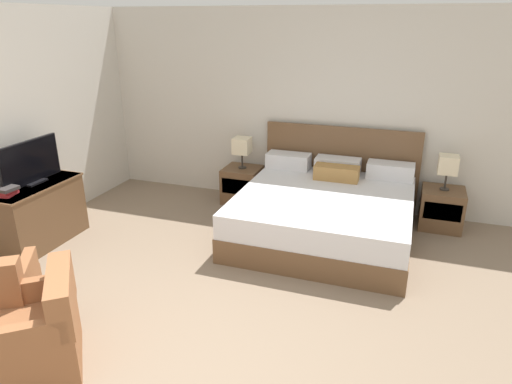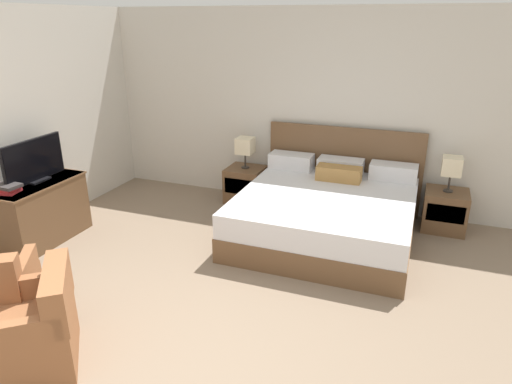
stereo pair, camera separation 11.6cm
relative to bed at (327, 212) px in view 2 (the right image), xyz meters
The scene contains 13 objects.
wall_back 1.54m from the bed, 119.85° to the left, with size 6.79×0.06×2.59m, color beige.
wall_left 3.77m from the bed, 159.67° to the right, with size 0.06×5.71×2.59m, color beige.
bed is the anchor object (origin of this frame).
nightstand_left 1.48m from the bed, 152.20° to the left, with size 0.50×0.48×0.49m.
nightstand_right 1.48m from the bed, 27.81° to the left, with size 0.50×0.48×0.49m.
table_lamp_left 1.56m from the bed, 152.15° to the left, with size 0.22×0.22×0.43m.
table_lamp_right 1.56m from the bed, 27.86° to the left, with size 0.22×0.22×0.43m.
dresser 3.33m from the bed, 157.34° to the right, with size 0.57×1.08×0.72m.
tv 3.37m from the bed, 158.20° to the right, with size 0.18×0.82×0.48m.
book_red_cover 3.50m from the bed, 152.04° to the right, with size 0.21×0.19×0.03m, color #B7282D.
book_blue_cover 3.52m from the bed, 152.18° to the right, with size 0.24×0.16×0.03m, color #B7282D.
book_small_top 3.50m from the bed, 151.99° to the right, with size 0.25×0.19×0.03m, color #383333.
armchair_companion 3.30m from the bed, 118.27° to the right, with size 0.96×0.96×0.76m.
Camera 2 is at (1.54, -1.99, 2.43)m, focal length 32.00 mm.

